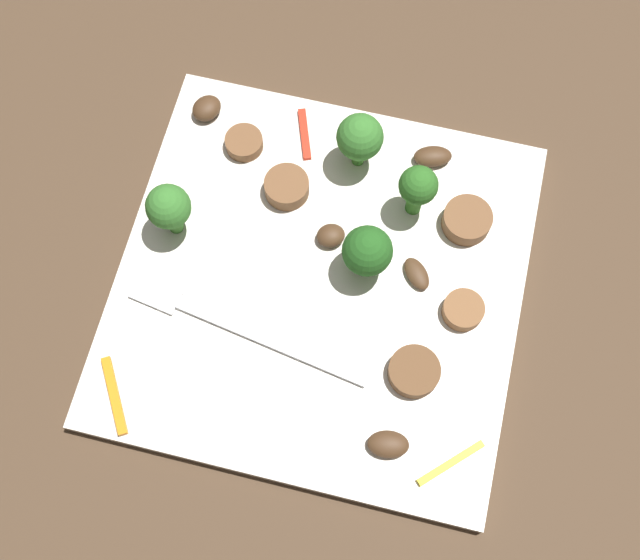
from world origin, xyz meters
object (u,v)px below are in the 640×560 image
broccoli_floret_2 (169,208)px  pepper_strip_1 (451,463)px  fork (229,326)px  mushroom_0 (388,444)px  broccoli_floret_0 (367,251)px  sausage_slice_2 (467,220)px  broccoli_floret_3 (360,138)px  pepper_strip_2 (114,396)px  sausage_slice_3 (244,143)px  mushroom_2 (325,234)px  sausage_slice_1 (462,316)px  mushroom_4 (417,274)px  pepper_strip_0 (305,134)px  broccoli_floret_1 (418,187)px  plate (320,283)px  sausage_slice_0 (287,187)px  mushroom_1 (207,108)px  mushroom_3 (433,156)px  sausage_slice_4 (414,372)px

broccoli_floret_2 → pepper_strip_1: size_ratio=1.00×
fork → mushroom_0: size_ratio=6.36×
broccoli_floret_0 → sausage_slice_2: broccoli_floret_0 is taller
broccoli_floret_3 → pepper_strip_2: (0.12, 0.22, -0.03)m
sausage_slice_3 → mushroom_2: bearing=142.6°
sausage_slice_1 → mushroom_4: (0.04, -0.02, -0.00)m
sausage_slice_1 → pepper_strip_0: (0.14, -0.12, -0.00)m
broccoli_floret_1 → mushroom_0: broccoli_floret_1 is taller
broccoli_floret_2 → pepper_strip_2: size_ratio=0.93×
plate → sausage_slice_1: (-0.10, 0.00, 0.01)m
mushroom_0 → mushroom_4: 0.12m
broccoli_floret_3 → pepper_strip_2: bearing=60.6°
sausage_slice_3 → mushroom_2: (-0.08, 0.06, 0.00)m
mushroom_4 → pepper_strip_0: bearing=-41.2°
sausage_slice_0 → mushroom_1: bearing=-33.6°
broccoli_floret_3 → sausage_slice_3: bearing=5.4°
sausage_slice_1 → mushroom_3: 0.13m
mushroom_3 → sausage_slice_1: bearing=110.3°
mushroom_0 → pepper_strip_2: mushroom_0 is taller
broccoli_floret_2 → sausage_slice_2: size_ratio=1.44×
pepper_strip_1 → mushroom_2: bearing=-49.3°
broccoli_floret_2 → pepper_strip_1: 0.26m
broccoli_floret_0 → broccoli_floret_3: broccoli_floret_3 is taller
mushroom_3 → sausage_slice_0: bearing=27.1°
fork → sausage_slice_1: 0.16m
mushroom_1 → mushroom_2: 0.14m
broccoli_floret_0 → sausage_slice_1: 0.08m
sausage_slice_3 → mushroom_3: (-0.14, -0.02, 0.00)m
fork → mushroom_3: mushroom_3 is taller
mushroom_3 → pepper_strip_2: bearing=52.5°
broccoli_floret_1 → pepper_strip_2: size_ratio=0.93×
broccoli_floret_0 → sausage_slice_1: bearing=163.8°
broccoli_floret_3 → sausage_slice_4: (-0.07, 0.15, -0.03)m
broccoli_floret_0 → pepper_strip_2: size_ratio=0.91×
fork → broccoli_floret_3: broccoli_floret_3 is taller
broccoli_floret_3 → pepper_strip_0: broccoli_floret_3 is taller
mushroom_0 → pepper_strip_0: 0.24m
fork → mushroom_1: bearing=-58.9°
broccoli_floret_3 → mushroom_4: broccoli_floret_3 is taller
broccoli_floret_0 → sausage_slice_3: size_ratio=1.75×
mushroom_1 → mushroom_3: bearing=-179.9°
broccoli_floret_3 → pepper_strip_0: (0.04, -0.01, -0.03)m
mushroom_2 → pepper_strip_0: mushroom_2 is taller
broccoli_floret_3 → sausage_slice_2: size_ratio=1.47×
pepper_strip_0 → pepper_strip_1: bearing=125.3°
plate → pepper_strip_2: pepper_strip_2 is taller
plate → fork: 0.07m
broccoli_floret_0 → broccoli_floret_3: size_ratio=0.95×
broccoli_floret_0 → broccoli_floret_2: (0.14, 0.00, 0.00)m
sausage_slice_4 → pepper_strip_0: 0.20m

